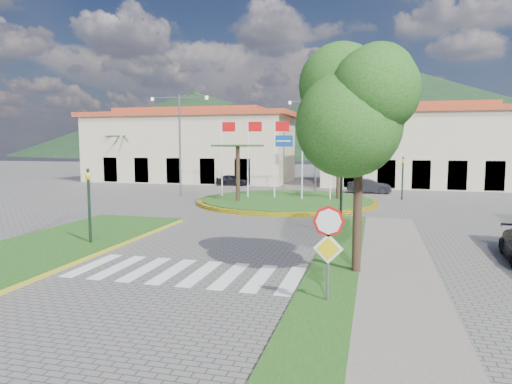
% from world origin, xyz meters
% --- Properties ---
extents(ground, '(160.00, 160.00, 0.00)m').
position_xyz_m(ground, '(0.00, 0.00, 0.00)').
color(ground, '#615E5C').
rests_on(ground, ground).
extents(sidewalk_right, '(4.00, 28.00, 0.15)m').
position_xyz_m(sidewalk_right, '(6.00, 2.00, 0.07)').
color(sidewalk_right, gray).
rests_on(sidewalk_right, ground).
extents(verge_right, '(1.60, 28.00, 0.18)m').
position_xyz_m(verge_right, '(4.80, 2.00, 0.09)').
color(verge_right, '#184513').
rests_on(verge_right, ground).
extents(median_left, '(5.00, 14.00, 0.18)m').
position_xyz_m(median_left, '(-6.50, 6.00, 0.09)').
color(median_left, '#184513').
rests_on(median_left, ground).
extents(crosswalk, '(8.00, 3.00, 0.01)m').
position_xyz_m(crosswalk, '(0.00, 4.00, 0.01)').
color(crosswalk, silver).
rests_on(crosswalk, ground).
extents(roundabout_island, '(12.70, 12.70, 6.00)m').
position_xyz_m(roundabout_island, '(0.00, 22.00, 0.17)').
color(roundabout_island, yellow).
rests_on(roundabout_island, ground).
extents(stop_sign, '(0.80, 0.11, 2.65)m').
position_xyz_m(stop_sign, '(4.90, 1.96, 1.79)').
color(stop_sign, slate).
rests_on(stop_sign, ground).
extents(deciduous_tree, '(3.60, 3.60, 6.80)m').
position_xyz_m(deciduous_tree, '(5.50, 5.00, 5.18)').
color(deciduous_tree, black).
rests_on(deciduous_tree, ground).
extents(traffic_light_left, '(0.15, 0.18, 3.20)m').
position_xyz_m(traffic_light_left, '(-5.20, 6.50, 1.94)').
color(traffic_light_left, black).
rests_on(traffic_light_left, ground).
extents(traffic_light_right, '(0.15, 0.18, 3.20)m').
position_xyz_m(traffic_light_right, '(4.50, 12.00, 1.94)').
color(traffic_light_right, black).
rests_on(traffic_light_right, ground).
extents(traffic_light_far, '(0.18, 0.15, 3.20)m').
position_xyz_m(traffic_light_far, '(8.00, 26.00, 1.94)').
color(traffic_light_far, black).
rests_on(traffic_light_far, ground).
extents(direction_sign_west, '(1.60, 0.14, 5.20)m').
position_xyz_m(direction_sign_west, '(-2.00, 30.97, 3.53)').
color(direction_sign_west, slate).
rests_on(direction_sign_west, ground).
extents(direction_sign_east, '(1.60, 0.14, 5.20)m').
position_xyz_m(direction_sign_east, '(3.00, 30.97, 3.53)').
color(direction_sign_east, slate).
rests_on(direction_sign_east, ground).
extents(street_lamp_centre, '(4.80, 0.16, 8.00)m').
position_xyz_m(street_lamp_centre, '(1.00, 30.00, 4.50)').
color(street_lamp_centre, slate).
rests_on(street_lamp_centre, ground).
extents(street_lamp_west, '(4.80, 0.16, 8.00)m').
position_xyz_m(street_lamp_west, '(-9.00, 24.00, 4.50)').
color(street_lamp_west, slate).
rests_on(street_lamp_west, ground).
extents(building_left, '(23.32, 9.54, 8.05)m').
position_xyz_m(building_left, '(-14.00, 38.00, 3.90)').
color(building_left, beige).
rests_on(building_left, ground).
extents(building_right, '(19.08, 9.54, 8.05)m').
position_xyz_m(building_right, '(10.00, 38.00, 3.90)').
color(building_right, beige).
rests_on(building_right, ground).
extents(hill_far_west, '(140.00, 140.00, 22.00)m').
position_xyz_m(hill_far_west, '(-55.00, 140.00, 11.00)').
color(hill_far_west, black).
rests_on(hill_far_west, ground).
extents(hill_far_mid, '(180.00, 180.00, 30.00)m').
position_xyz_m(hill_far_mid, '(15.00, 160.00, 15.00)').
color(hill_far_mid, black).
rests_on(hill_far_mid, ground).
extents(hill_near_back, '(110.00, 110.00, 16.00)m').
position_xyz_m(hill_near_back, '(-10.00, 130.00, 8.00)').
color(hill_near_back, black).
rests_on(hill_near_back, ground).
extents(white_van, '(4.34, 3.18, 1.10)m').
position_xyz_m(white_van, '(-11.23, 36.65, 0.55)').
color(white_van, white).
rests_on(white_van, ground).
extents(car_dark_a, '(3.36, 1.41, 1.14)m').
position_xyz_m(car_dark_a, '(-7.69, 33.73, 0.57)').
color(car_dark_a, black).
rests_on(car_dark_a, ground).
extents(car_dark_b, '(3.66, 1.31, 1.20)m').
position_xyz_m(car_dark_b, '(5.56, 30.00, 0.60)').
color(car_dark_b, black).
rests_on(car_dark_b, ground).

